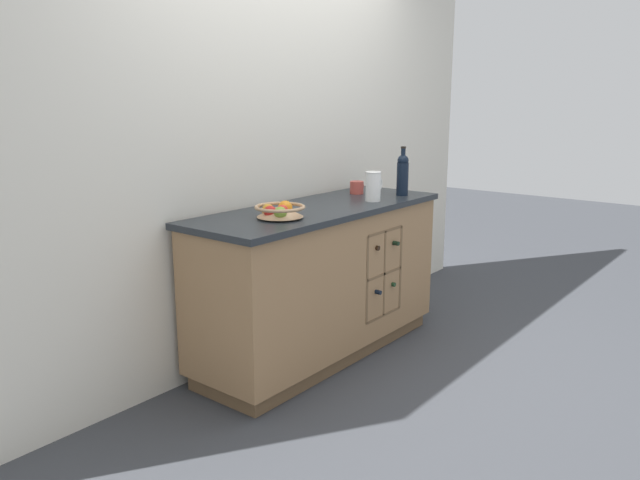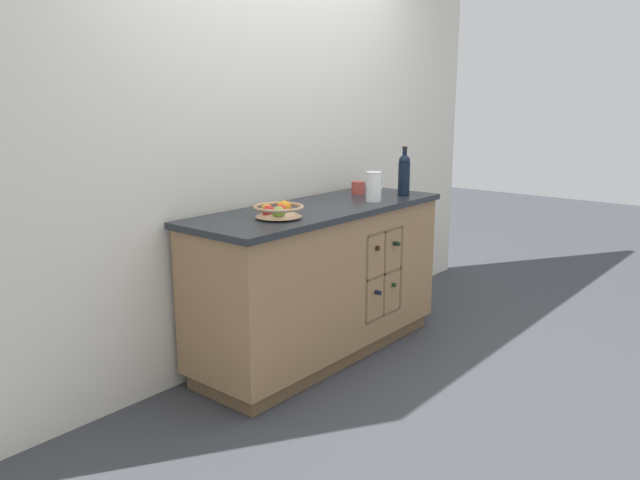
# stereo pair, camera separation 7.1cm
# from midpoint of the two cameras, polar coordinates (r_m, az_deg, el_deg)

# --- Properties ---
(ground_plane) EXTENTS (14.00, 14.00, 0.00)m
(ground_plane) POSITION_cam_midpoint_polar(r_m,az_deg,el_deg) (3.87, -0.53, -10.30)
(ground_plane) COLOR #383A3F
(back_wall) EXTENTS (4.40, 0.06, 2.55)m
(back_wall) POSITION_cam_midpoint_polar(r_m,az_deg,el_deg) (3.79, -4.72, 9.11)
(back_wall) COLOR silver
(back_wall) RESTS_ON ground_plane
(kitchen_island) EXTENTS (1.74, 0.62, 0.91)m
(kitchen_island) POSITION_cam_midpoint_polar(r_m,az_deg,el_deg) (3.71, -0.49, -3.71)
(kitchen_island) COLOR brown
(kitchen_island) RESTS_ON ground_plane
(fruit_bowl) EXTENTS (0.26, 0.26, 0.08)m
(fruit_bowl) POSITION_cam_midpoint_polar(r_m,az_deg,el_deg) (3.25, -4.35, 2.73)
(fruit_bowl) COLOR tan
(fruit_bowl) RESTS_ON kitchen_island
(white_pitcher) EXTENTS (0.15, 0.10, 0.18)m
(white_pitcher) POSITION_cam_midpoint_polar(r_m,az_deg,el_deg) (3.79, 4.38, 4.98)
(white_pitcher) COLOR white
(white_pitcher) RESTS_ON kitchen_island
(ceramic_mug) EXTENTS (0.12, 0.09, 0.08)m
(ceramic_mug) POSITION_cam_midpoint_polar(r_m,az_deg,el_deg) (4.08, 2.91, 4.82)
(ceramic_mug) COLOR #B7473D
(ceramic_mug) RESTS_ON kitchen_island
(standing_wine_bottle) EXTENTS (0.08, 0.08, 0.31)m
(standing_wine_bottle) POSITION_cam_midpoint_polar(r_m,az_deg,el_deg) (4.03, 7.06, 6.04)
(standing_wine_bottle) COLOR black
(standing_wine_bottle) RESTS_ON kitchen_island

